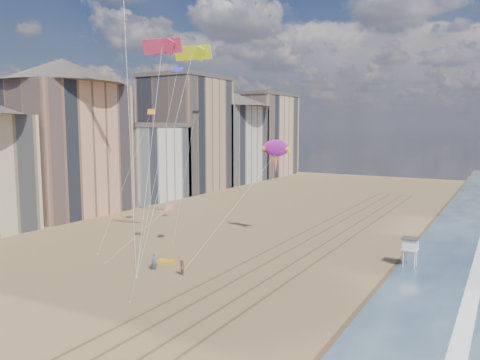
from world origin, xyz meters
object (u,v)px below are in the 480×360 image
object	(u,v)px
show_kite	(276,148)
kite_flyer_b	(182,268)
grounded_kite	(165,262)
lifeguard_stand	(410,245)
kite_flyer_a	(154,262)

from	to	relation	value
show_kite	kite_flyer_b	world-z (taller)	show_kite
kite_flyer_b	grounded_kite	bearing A→B (deg)	168.88
lifeguard_stand	kite_flyer_b	size ratio (longest dim) A/B	1.99
kite_flyer_b	kite_flyer_a	bearing A→B (deg)	-158.29
lifeguard_stand	show_kite	size ratio (longest dim) A/B	0.15
show_kite	kite_flyer_a	world-z (taller)	show_kite
kite_flyer_a	kite_flyer_b	distance (m)	3.83
grounded_kite	lifeguard_stand	bearing A→B (deg)	20.49
lifeguard_stand	grounded_kite	xyz separation A→B (m)	(-25.61, -12.96, -2.50)
grounded_kite	kite_flyer_a	bearing A→B (deg)	-81.02
show_kite	kite_flyer_a	size ratio (longest dim) A/B	11.40
kite_flyer_b	show_kite	bearing A→B (deg)	105.73
grounded_kite	kite_flyer_a	distance (m)	3.18
lifeguard_stand	show_kite	distance (m)	22.21
lifeguard_stand	grounded_kite	world-z (taller)	lifeguard_stand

